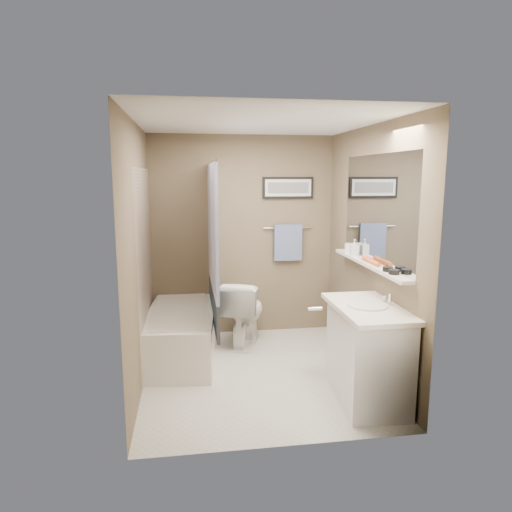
{
  "coord_description": "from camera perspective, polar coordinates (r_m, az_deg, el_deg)",
  "views": [
    {
      "loc": [
        -0.64,
        -4.18,
        1.92
      ],
      "look_at": [
        0.0,
        0.15,
        1.15
      ],
      "focal_mm": 32.0,
      "sensor_mm": 36.0,
      "label": 1
    }
  ],
  "objects": [
    {
      "name": "ground",
      "position": [
        4.65,
        0.28,
        -14.43
      ],
      "size": [
        2.5,
        2.5,
        0.0
      ],
      "primitive_type": "plane",
      "color": "beige",
      "rests_on": "ground"
    },
    {
      "name": "wall_back",
      "position": [
        5.5,
        -1.66,
        2.45
      ],
      "size": [
        2.2,
        0.04,
        2.4
      ],
      "primitive_type": "cube",
      "color": "brown",
      "rests_on": "ground"
    },
    {
      "name": "pink_comb",
      "position": [
        4.62,
        13.0,
        -0.28
      ],
      "size": [
        0.05,
        0.16,
        0.01
      ],
      "primitive_type": "cube",
      "rotation": [
        0.0,
        0.0,
        -0.13
      ],
      "color": "pink",
      "rests_on": "shelf"
    },
    {
      "name": "candle_bowl_near",
      "position": [
        3.96,
        16.86,
        -1.92
      ],
      "size": [
        0.09,
        0.09,
        0.04
      ],
      "primitive_type": "cylinder",
      "color": "black",
      "rests_on": "shelf"
    },
    {
      "name": "glass_jar",
      "position": [
        4.95,
        11.49,
        0.99
      ],
      "size": [
        0.08,
        0.08,
        0.1
      ],
      "primitive_type": "cylinder",
      "color": "white",
      "rests_on": "shelf"
    },
    {
      "name": "door",
      "position": [
        3.31,
        13.17,
        -6.47
      ],
      "size": [
        0.8,
        0.02,
        2.0
      ],
      "primitive_type": "cube",
      "color": "silver",
      "rests_on": "wall_front"
    },
    {
      "name": "towel",
      "position": [
        5.57,
        4.02,
        1.69
      ],
      "size": [
        0.34,
        0.05,
        0.44
      ],
      "primitive_type": "cube",
      "color": "#8EA2CE",
      "rests_on": "towel_bar"
    },
    {
      "name": "vanity",
      "position": [
        4.13,
        13.74,
        -11.95
      ],
      "size": [
        0.56,
        0.93,
        0.8
      ],
      "primitive_type": "cube",
      "rotation": [
        0.0,
        0.0,
        -0.07
      ],
      "color": "white",
      "rests_on": "ground"
    },
    {
      "name": "art_image",
      "position": [
        5.53,
        4.06,
        8.5
      ],
      "size": [
        0.5,
        0.0,
        0.13
      ],
      "primitive_type": "cube",
      "color": "#595959",
      "rests_on": "art_mat"
    },
    {
      "name": "faucet_knob",
      "position": [
        4.14,
        15.8,
        -5.13
      ],
      "size": [
        0.05,
        0.05,
        0.05
      ],
      "primitive_type": "sphere",
      "color": "silver",
      "rests_on": "countertop"
    },
    {
      "name": "wall_front",
      "position": [
        3.11,
        3.75,
        -3.46
      ],
      "size": [
        2.2,
        0.04,
        2.4
      ],
      "primitive_type": "cube",
      "color": "brown",
      "rests_on": "ground"
    },
    {
      "name": "bathtub",
      "position": [
        5.04,
        -9.3,
        -9.53
      ],
      "size": [
        0.83,
        1.56,
        0.5
      ],
      "primitive_type": "cube",
      "rotation": [
        0.0,
        0.0,
        -0.09
      ],
      "color": "white",
      "rests_on": "ground"
    },
    {
      "name": "art_mat",
      "position": [
        5.53,
        4.05,
        8.5
      ],
      "size": [
        0.56,
        0.0,
        0.2
      ],
      "primitive_type": "cube",
      "color": "white",
      "rests_on": "art_frame"
    },
    {
      "name": "faucet_spout",
      "position": [
        4.04,
        16.4,
        -5.21
      ],
      "size": [
        0.02,
        0.02,
        0.1
      ],
      "primitive_type": "cylinder",
      "color": "silver",
      "rests_on": "countertop"
    },
    {
      "name": "tile_surround",
      "position": [
        4.8,
        -13.65,
        -1.38
      ],
      "size": [
        0.02,
        1.55,
        2.0
      ],
      "primitive_type": "cube",
      "color": "tan",
      "rests_on": "wall_left"
    },
    {
      "name": "curtain_rod",
      "position": [
        4.69,
        -5.58,
        11.51
      ],
      "size": [
        0.02,
        1.55,
        0.02
      ],
      "primitive_type": "cylinder",
      "rotation": [
        1.57,
        0.0,
        0.0
      ],
      "color": "silver",
      "rests_on": "wall_left"
    },
    {
      "name": "candle_bowl_far",
      "position": [
        4.06,
        16.16,
        -1.58
      ],
      "size": [
        0.09,
        0.09,
        0.04
      ],
      "primitive_type": "cylinder",
      "color": "black",
      "rests_on": "shelf"
    },
    {
      "name": "hair_brush_front",
      "position": [
        4.32,
        14.56,
        -0.8
      ],
      "size": [
        0.04,
        0.22,
        0.04
      ],
      "primitive_type": "cylinder",
      "rotation": [
        1.57,
        0.0,
        -0.02
      ],
      "color": "#D9561E",
      "rests_on": "shelf"
    },
    {
      "name": "curtain_lower",
      "position": [
        4.88,
        -5.29,
        -6.02
      ],
      "size": [
        0.03,
        1.45,
        0.36
      ],
      "primitive_type": "cube",
      "color": "#243644",
      "rests_on": "curtain_rod"
    },
    {
      "name": "mirror",
      "position": [
        4.4,
        14.85,
        5.73
      ],
      "size": [
        0.02,
        1.6,
        1.0
      ],
      "primitive_type": "cube",
      "color": "silver",
      "rests_on": "wall_right"
    },
    {
      "name": "ceiling",
      "position": [
        4.26,
        0.31,
        16.17
      ],
      "size": [
        2.2,
        2.5,
        0.04
      ],
      "primitive_type": "cube",
      "color": "white",
      "rests_on": "wall_back"
    },
    {
      "name": "curtain_upper",
      "position": [
        4.72,
        -5.45,
        3.6
      ],
      "size": [
        0.03,
        1.45,
        1.28
      ],
      "primitive_type": "cube",
      "color": "silver",
      "rests_on": "curtain_rod"
    },
    {
      "name": "hair_brush_back",
      "position": [
        4.45,
        13.85,
        -0.46
      ],
      "size": [
        0.05,
        0.22,
        0.04
      ],
      "primitive_type": "cylinder",
      "rotation": [
        1.57,
        0.0,
        0.04
      ],
      "color": "#D4521D",
      "rests_on": "shelf"
    },
    {
      "name": "art_frame",
      "position": [
        5.55,
        4.02,
        8.5
      ],
      "size": [
        0.62,
        0.02,
        0.26
      ],
      "primitive_type": "cube",
      "color": "black",
      "rests_on": "wall_back"
    },
    {
      "name": "towel_bar",
      "position": [
        5.56,
        4.0,
        3.55
      ],
      "size": [
        0.6,
        0.02,
        0.02
      ],
      "primitive_type": "cylinder",
      "rotation": [
        0.0,
        1.57,
        0.0
      ],
      "color": "silver",
      "rests_on": "wall_back"
    },
    {
      "name": "countertop",
      "position": [
        3.99,
        13.85,
        -6.35
      ],
      "size": [
        0.54,
        0.96,
        0.04
      ],
      "primitive_type": "cube",
      "color": "white",
      "rests_on": "vanity"
    },
    {
      "name": "tub_rim",
      "position": [
        4.96,
        -9.38,
        -6.81
      ],
      "size": [
        0.56,
        1.36,
        0.02
      ],
      "primitive_type": "cube",
      "color": "silver",
      "rests_on": "bathtub"
    },
    {
      "name": "shelf",
      "position": [
        4.45,
        13.9,
        -0.96
      ],
      "size": [
        0.12,
        1.6,
        0.03
      ],
      "primitive_type": "cube",
      "color": "silver",
      "rests_on": "wall_right"
    },
    {
      "name": "soap_bottle",
      "position": [
        4.79,
        12.18,
        1.07
      ],
      "size": [
        0.08,
        0.08,
        0.17
      ],
      "primitive_type": "imported",
      "rotation": [
        0.0,
        0.0,
        -0.09
      ],
      "color": "#999999",
      "rests_on": "shelf"
    },
    {
      "name": "toilet",
      "position": [
        5.29,
        -1.53,
        -6.99
      ],
      "size": [
        0.66,
        0.84,
        0.76
      ],
      "primitive_type": "imported",
      "rotation": [
        0.0,
        0.0,
        2.78
      ],
      "color": "white",
      "rests_on": "ground"
    },
    {
      "name": "wall_right",
      "position": [
        4.58,
        13.76,
        0.64
      ],
      "size": [
        0.04,
        2.5,
        2.4
      ],
      "primitive_type": "cube",
      "color": "brown",
      "rests_on": "ground"
    },
    {
      "name": "sink_basin",
      "position": [
        3.98,
        13.73,
        -5.98
      ],
      "size": [
        0.34,
        0.34,
        0.01
      ],
      "primitive_type": "cylinder",
      "color": "silver",
      "rests_on": "countertop"
    },
    {
      "name": "wall_left",
      "position": [
        4.27,
        -14.19,
        -0.06
      ],
      "size": [
        0.04,
        2.5,
        2.4
      ],
      "primitive_type": "cube",
      "color": "brown",
      "rests_on": "ground"
    },
    {
      "name": "door_handle",
      "position": [
        3.25,
        7.38,
        -6.58
      ],
      "size": [
        0.1,
        0.02,
        0.02
      ],
      "primitive_type": "cylinder",
      "rotation": [
        0.0,
        1.57,
        0.0
      ],
      "color": "silver",
      "rests_on": "door"
    }
  ]
}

